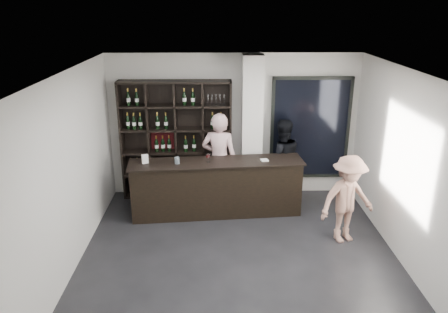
{
  "coord_description": "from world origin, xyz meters",
  "views": [
    {
      "loc": [
        -0.35,
        -5.78,
        3.82
      ],
      "look_at": [
        -0.22,
        1.1,
        1.37
      ],
      "focal_mm": 35.0,
      "sensor_mm": 36.0,
      "label": 1
    }
  ],
  "objects_px": {
    "taster_pink": "(219,160)",
    "taster_black": "(281,160)",
    "wine_shelf": "(176,141)",
    "tasting_counter": "(217,188)",
    "customer": "(347,199)"
  },
  "relations": [
    {
      "from": "customer",
      "to": "taster_black",
      "type": "bearing_deg",
      "value": 97.71
    },
    {
      "from": "wine_shelf",
      "to": "tasting_counter",
      "type": "distance_m",
      "value": 1.34
    },
    {
      "from": "wine_shelf",
      "to": "tasting_counter",
      "type": "xyz_separation_m",
      "value": [
        0.8,
        -0.84,
        -0.67
      ]
    },
    {
      "from": "wine_shelf",
      "to": "customer",
      "type": "xyz_separation_m",
      "value": [
        2.95,
        -1.87,
        -0.44
      ]
    },
    {
      "from": "taster_pink",
      "to": "taster_black",
      "type": "height_order",
      "value": "taster_pink"
    },
    {
      "from": "taster_pink",
      "to": "taster_black",
      "type": "xyz_separation_m",
      "value": [
        1.25,
        0.26,
        -0.1
      ]
    },
    {
      "from": "wine_shelf",
      "to": "customer",
      "type": "height_order",
      "value": "wine_shelf"
    },
    {
      "from": "taster_black",
      "to": "customer",
      "type": "height_order",
      "value": "taster_black"
    },
    {
      "from": "tasting_counter",
      "to": "taster_pink",
      "type": "bearing_deg",
      "value": 77.6
    },
    {
      "from": "tasting_counter",
      "to": "taster_pink",
      "type": "distance_m",
      "value": 0.58
    },
    {
      "from": "tasting_counter",
      "to": "customer",
      "type": "bearing_deg",
      "value": -30.65
    },
    {
      "from": "wine_shelf",
      "to": "tasting_counter",
      "type": "relative_size",
      "value": 0.75
    },
    {
      "from": "taster_pink",
      "to": "customer",
      "type": "xyz_separation_m",
      "value": [
        2.1,
        -1.45,
        -0.18
      ]
    },
    {
      "from": "tasting_counter",
      "to": "taster_black",
      "type": "height_order",
      "value": "taster_black"
    },
    {
      "from": "taster_pink",
      "to": "taster_black",
      "type": "bearing_deg",
      "value": -158.17
    }
  ]
}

